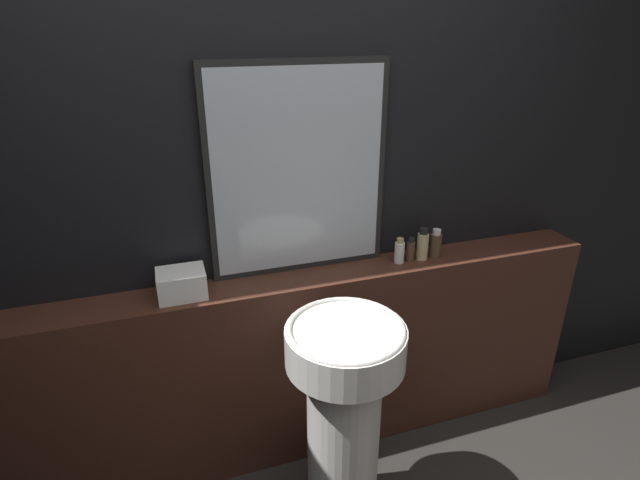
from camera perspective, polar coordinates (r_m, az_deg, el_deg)
wall_back at (r=2.13m, az=-4.17°, el=4.69°), size 8.00×0.06×2.50m
vanity_counter at (r=2.40m, az=-2.75°, el=-14.31°), size 2.87×0.21×0.94m
pedestal_sink at (r=2.07m, az=2.75°, el=-18.74°), size 0.45×0.45×0.94m
mirror at (r=2.06m, az=-2.47°, el=7.78°), size 0.76×0.03×0.88m
towel_stack at (r=2.06m, az=-15.53°, el=-4.81°), size 0.19×0.14×0.11m
shampoo_bottle at (r=2.28m, az=9.07°, el=-1.29°), size 0.04×0.04×0.12m
conditioner_bottle at (r=2.30m, az=10.31°, el=-1.15°), size 0.04×0.04×0.11m
lotion_bottle at (r=2.32m, az=11.64°, el=-0.55°), size 0.05×0.05×0.15m
body_wash_bottle at (r=2.36m, az=13.07°, el=-0.48°), size 0.05×0.05×0.14m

